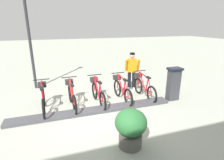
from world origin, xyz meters
TOP-DOWN VIEW (x-y plane):
  - ground_plane at (0.00, 0.00)m, footprint 60.00×60.00m
  - dock_rail_base at (0.00, 0.00)m, footprint 0.44×5.52m
  - payment_kiosk at (0.05, -3.11)m, footprint 0.36×0.52m
  - bike_docked_0 at (0.62, -2.16)m, footprint 1.72×0.54m
  - bike_docked_1 at (0.62, -1.21)m, footprint 1.72×0.54m
  - bike_docked_2 at (0.62, -0.27)m, footprint 1.72×0.54m
  - bike_docked_3 at (0.62, 0.68)m, footprint 1.72×0.54m
  - bike_docked_4 at (0.62, 1.62)m, footprint 1.72×0.54m
  - worker_near_rack at (1.62, -2.07)m, footprint 0.58×0.69m
  - lamp_post at (3.14, 2.06)m, footprint 0.32×0.32m
  - planter_bush at (-2.00, -0.42)m, footprint 0.76×0.76m

SIDE VIEW (x-z plane):
  - ground_plane at x=0.00m, z-range 0.00..0.00m
  - dock_rail_base at x=0.00m, z-range 0.00..0.10m
  - bike_docked_0 at x=0.62m, z-range -0.08..0.94m
  - bike_docked_1 at x=0.62m, z-range -0.08..0.94m
  - bike_docked_2 at x=0.62m, z-range -0.08..0.94m
  - bike_docked_3 at x=0.62m, z-range -0.08..0.94m
  - bike_docked_4 at x=0.62m, z-range -0.08..0.94m
  - planter_bush at x=-2.00m, z-range 0.06..1.03m
  - payment_kiosk at x=0.05m, z-range 0.03..1.31m
  - worker_near_rack at x=1.62m, z-range 0.08..1.74m
  - lamp_post at x=3.14m, z-range 0.64..4.96m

